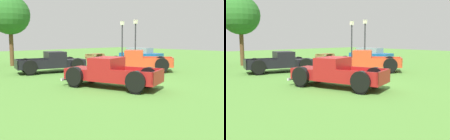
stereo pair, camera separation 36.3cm
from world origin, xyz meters
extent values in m
plane|color=#548C38|center=(0.00, 0.00, 0.00)|extent=(80.00, 80.00, 0.00)
cube|color=maroon|center=(-1.43, 1.78, 0.65)|extent=(1.91, 1.90, 0.55)
cube|color=silver|center=(-1.67, 2.51, 0.65)|extent=(1.32, 0.48, 0.46)
sphere|color=silver|center=(-2.24, 2.31, 0.68)|extent=(0.20, 0.20, 0.20)
sphere|color=silver|center=(-1.09, 2.68, 0.68)|extent=(0.20, 0.20, 0.20)
cube|color=maroon|center=(-0.99, 0.45, 0.95)|extent=(1.99, 1.76, 1.15)
cube|color=#8C9EA8|center=(-1.18, 1.03, 1.21)|extent=(1.38, 0.49, 0.51)
cube|color=maroon|center=(-0.46, -1.16, 0.43)|extent=(2.24, 2.52, 0.10)
cube|color=maroon|center=(-1.22, -1.41, 0.75)|extent=(0.73, 2.02, 0.55)
cube|color=maroon|center=(0.29, -0.91, 0.75)|extent=(0.73, 2.02, 0.55)
cube|color=maroon|center=(-0.15, -2.12, 0.75)|extent=(1.61, 0.60, 0.55)
cylinder|color=black|center=(-2.23, 1.52, 0.38)|extent=(0.45, 0.79, 0.76)
cylinder|color=#B7B7BC|center=(-2.24, 1.52, 0.38)|extent=(0.32, 0.36, 0.30)
cylinder|color=black|center=(-2.23, 1.52, 0.57)|extent=(0.57, 1.00, 0.96)
cylinder|color=black|center=(-0.63, 2.05, 0.38)|extent=(0.45, 0.79, 0.76)
cylinder|color=#B7B7BC|center=(-0.62, 2.05, 0.38)|extent=(0.32, 0.36, 0.30)
cylinder|color=black|center=(-0.63, 2.05, 0.57)|extent=(0.57, 1.00, 0.96)
cylinder|color=black|center=(-1.18, -1.66, 0.38)|extent=(0.45, 0.79, 0.76)
cylinder|color=#B7B7BC|center=(-1.19, -1.66, 0.38)|extent=(0.32, 0.36, 0.30)
cylinder|color=black|center=(-1.18, -1.66, 0.57)|extent=(0.57, 1.00, 0.96)
cylinder|color=black|center=(0.41, -1.14, 0.38)|extent=(0.45, 0.79, 0.76)
cylinder|color=#B7B7BC|center=(0.42, -1.13, 0.38)|extent=(0.32, 0.36, 0.30)
cylinder|color=black|center=(0.41, -1.14, 0.57)|extent=(0.57, 1.00, 0.96)
cube|color=silver|center=(-1.68, 2.55, 0.34)|extent=(1.76, 0.66, 0.12)
cube|color=black|center=(1.45, 6.87, 0.65)|extent=(1.84, 1.86, 0.55)
cube|color=silver|center=(2.19, 6.66, 0.65)|extent=(0.43, 1.32, 0.46)
sphere|color=silver|center=(2.33, 7.24, 0.68)|extent=(0.20, 0.20, 0.20)
sphere|color=silver|center=(2.01, 6.08, 0.68)|extent=(0.20, 0.20, 0.20)
cube|color=black|center=(0.12, 7.24, 0.95)|extent=(1.69, 1.95, 1.14)
cube|color=#8C9EA8|center=(0.70, 7.08, 1.20)|extent=(0.43, 1.39, 0.50)
cube|color=black|center=(-1.51, 7.70, 0.43)|extent=(2.46, 2.16, 0.10)
cube|color=black|center=(-1.29, 8.46, 0.75)|extent=(2.03, 0.64, 0.55)
cube|color=black|center=(-1.72, 6.94, 0.75)|extent=(2.03, 0.64, 0.55)
cube|color=black|center=(-2.47, 7.97, 0.75)|extent=(0.53, 1.62, 0.55)
cylinder|color=black|center=(1.68, 7.67, 0.38)|extent=(0.79, 0.42, 0.75)
cylinder|color=#B7B7BC|center=(1.68, 7.68, 0.38)|extent=(0.36, 0.31, 0.30)
cylinder|color=black|center=(1.68, 7.67, 0.57)|extent=(0.99, 0.53, 0.95)
cylinder|color=black|center=(1.23, 6.06, 0.38)|extent=(0.79, 0.42, 0.75)
cylinder|color=#B7B7BC|center=(1.22, 6.05, 0.38)|extent=(0.36, 0.31, 0.30)
cylinder|color=black|center=(1.23, 6.06, 0.57)|extent=(0.99, 0.53, 0.95)
cylinder|color=black|center=(-1.52, 8.57, 0.38)|extent=(0.79, 0.42, 0.75)
cylinder|color=#B7B7BC|center=(-1.52, 8.58, 0.38)|extent=(0.36, 0.31, 0.30)
cylinder|color=black|center=(-1.52, 8.57, 0.57)|extent=(0.99, 0.53, 0.95)
cylinder|color=black|center=(-1.97, 6.97, 0.38)|extent=(0.79, 0.42, 0.75)
cylinder|color=#B7B7BC|center=(-1.98, 6.96, 0.38)|extent=(0.36, 0.31, 0.30)
cylinder|color=black|center=(-1.97, 6.97, 0.57)|extent=(0.99, 0.53, 0.95)
cube|color=silver|center=(2.23, 6.65, 0.34)|extent=(0.59, 1.77, 0.12)
cube|color=#D14723|center=(3.84, 4.80, 0.68)|extent=(2.21, 2.21, 0.57)
cube|color=silver|center=(3.34, 5.42, 0.68)|extent=(1.15, 0.94, 0.48)
sphere|color=silver|center=(2.86, 5.01, 0.71)|extent=(0.21, 0.21, 0.21)
sphere|color=silver|center=(3.85, 5.80, 0.71)|extent=(0.21, 0.21, 0.21)
cube|color=#D14723|center=(4.75, 3.66, 0.99)|extent=(2.20, 2.14, 1.20)
cube|color=#8C9EA8|center=(4.35, 4.15, 1.26)|extent=(1.20, 0.97, 0.53)
cube|color=#D14723|center=(5.85, 2.27, 0.45)|extent=(2.72, 2.79, 0.10)
cube|color=#D14723|center=(5.20, 1.76, 0.79)|extent=(1.43, 1.76, 0.57)
cube|color=#D14723|center=(6.50, 2.79, 0.79)|extent=(1.43, 1.76, 0.57)
cube|color=#D14723|center=(6.51, 1.45, 0.79)|extent=(1.41, 1.15, 0.57)
cylinder|color=black|center=(3.16, 4.25, 0.40)|extent=(0.67, 0.76, 0.79)
cylinder|color=#B7B7BC|center=(3.15, 4.24, 0.40)|extent=(0.39, 0.40, 0.32)
cylinder|color=black|center=(3.16, 4.25, 0.60)|extent=(0.85, 0.96, 1.00)
cylinder|color=black|center=(4.53, 5.34, 0.40)|extent=(0.67, 0.76, 0.79)
cylinder|color=#B7B7BC|center=(4.53, 5.35, 0.40)|extent=(0.39, 0.40, 0.32)
cylinder|color=black|center=(4.53, 5.34, 0.60)|extent=(0.85, 0.96, 1.00)
cylinder|color=black|center=(5.33, 1.53, 0.40)|extent=(0.67, 0.76, 0.79)
cylinder|color=#B7B7BC|center=(5.32, 1.52, 0.40)|extent=(0.39, 0.40, 0.32)
cylinder|color=black|center=(5.33, 1.53, 0.60)|extent=(0.85, 0.96, 1.00)
cylinder|color=black|center=(6.70, 2.61, 0.40)|extent=(0.67, 0.76, 0.79)
cylinder|color=#B7B7BC|center=(6.70, 2.62, 0.40)|extent=(0.39, 0.40, 0.32)
cylinder|color=black|center=(6.70, 2.61, 0.60)|extent=(0.85, 0.96, 1.00)
cube|color=silver|center=(3.32, 5.45, 0.36)|extent=(1.55, 1.26, 0.12)
cube|color=#195699|center=(11.15, 8.31, 0.62)|extent=(2.55, 4.66, 0.60)
cube|color=#7F939E|center=(11.12, 8.45, 1.20)|extent=(1.93, 2.70, 0.55)
cylinder|color=black|center=(12.20, 6.97, 0.32)|extent=(0.31, 0.67, 0.64)
cylinder|color=black|center=(10.62, 6.69, 0.32)|extent=(0.31, 0.67, 0.64)
cylinder|color=black|center=(11.68, 9.92, 0.32)|extent=(0.31, 0.67, 0.64)
cylinder|color=black|center=(10.10, 9.64, 0.32)|extent=(0.31, 0.67, 0.64)
cube|color=#2D2D33|center=(7.87, 7.91, 0.12)|extent=(0.36, 0.36, 0.25)
cylinder|color=#2D2D33|center=(7.87, 7.91, 1.98)|extent=(0.12, 0.12, 3.47)
cube|color=#F2EACC|center=(7.87, 7.91, 3.90)|extent=(0.28, 0.28, 0.36)
cone|color=#2D2D33|center=(7.87, 7.91, 4.08)|extent=(0.32, 0.32, 0.14)
cube|color=#2D2D33|center=(8.38, 6.69, 0.12)|extent=(0.36, 0.36, 0.25)
cylinder|color=#2D2D33|center=(8.38, 6.69, 2.03)|extent=(0.12, 0.12, 3.57)
cube|color=#F2EACC|center=(8.38, 6.69, 4.00)|extent=(0.28, 0.28, 0.36)
cone|color=#2D2D33|center=(8.38, 6.69, 4.18)|extent=(0.32, 0.32, 0.14)
cube|color=olive|center=(8.43, 12.61, 0.75)|extent=(1.85, 0.93, 0.06)
cube|color=olive|center=(8.47, 12.01, 0.45)|extent=(1.82, 0.41, 0.05)
cube|color=olive|center=(8.38, 13.21, 0.45)|extent=(1.82, 0.41, 0.05)
cube|color=olive|center=(7.63, 12.55, 0.38)|extent=(0.18, 1.40, 0.75)
cube|color=olive|center=(9.22, 12.67, 0.38)|extent=(0.18, 1.40, 0.75)
cylinder|color=#4C4C51|center=(3.42, 12.24, 0.42)|extent=(0.56, 0.56, 0.85)
cylinder|color=black|center=(3.42, 12.24, 0.90)|extent=(0.59, 0.59, 0.10)
cylinder|color=brown|center=(-0.38, 13.73, 1.61)|extent=(0.36, 0.36, 3.23)
sphere|color=#286623|center=(-0.38, 13.73, 4.53)|extent=(3.46, 3.46, 3.46)
camera|label=1|loc=(-9.66, -8.96, 2.50)|focal=40.69mm
camera|label=2|loc=(-9.39, -9.21, 2.50)|focal=40.69mm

